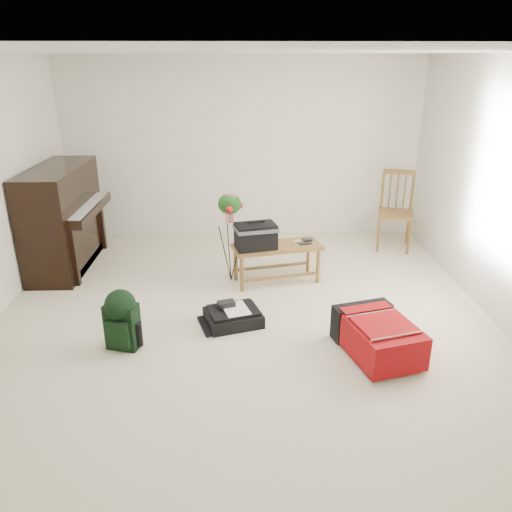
{
  "coord_description": "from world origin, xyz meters",
  "views": [
    {
      "loc": [
        0.01,
        -4.3,
        2.46
      ],
      "look_at": [
        0.14,
        0.35,
        0.6
      ],
      "focal_mm": 35.0,
      "sensor_mm": 36.0,
      "label": 1
    }
  ],
  "objects_px": {
    "bench": "(262,238)",
    "black_duffel": "(233,316)",
    "flower_stand": "(230,238)",
    "red_suitcase": "(376,333)",
    "dining_chair": "(395,211)",
    "green_backpack": "(121,317)",
    "piano": "(64,220)"
  },
  "relations": [
    {
      "from": "bench",
      "to": "black_duffel",
      "type": "bearing_deg",
      "value": -121.29
    },
    {
      "from": "black_duffel",
      "to": "flower_stand",
      "type": "xyz_separation_m",
      "value": [
        -0.04,
        1.03,
        0.45
      ]
    },
    {
      "from": "red_suitcase",
      "to": "black_duffel",
      "type": "bearing_deg",
      "value": 141.86
    },
    {
      "from": "bench",
      "to": "dining_chair",
      "type": "relative_size",
      "value": 1.02
    },
    {
      "from": "dining_chair",
      "to": "green_backpack",
      "type": "xyz_separation_m",
      "value": [
        -3.15,
        -2.5,
        -0.2
      ]
    },
    {
      "from": "dining_chair",
      "to": "black_duffel",
      "type": "relative_size",
      "value": 1.69
    },
    {
      "from": "black_duffel",
      "to": "bench",
      "type": "bearing_deg",
      "value": 54.72
    },
    {
      "from": "dining_chair",
      "to": "green_backpack",
      "type": "bearing_deg",
      "value": -125.99
    },
    {
      "from": "dining_chair",
      "to": "green_backpack",
      "type": "height_order",
      "value": "dining_chair"
    },
    {
      "from": "black_duffel",
      "to": "flower_stand",
      "type": "bearing_deg",
      "value": 74.99
    },
    {
      "from": "black_duffel",
      "to": "dining_chair",
      "type": "bearing_deg",
      "value": 26.66
    },
    {
      "from": "bench",
      "to": "green_backpack",
      "type": "height_order",
      "value": "bench"
    },
    {
      "from": "red_suitcase",
      "to": "flower_stand",
      "type": "distance_m",
      "value": 2.08
    },
    {
      "from": "flower_stand",
      "to": "bench",
      "type": "bearing_deg",
      "value": 5.96
    },
    {
      "from": "bench",
      "to": "piano",
      "type": "bearing_deg",
      "value": 153.25
    },
    {
      "from": "black_duffel",
      "to": "red_suitcase",
      "type": "bearing_deg",
      "value": -39.61
    },
    {
      "from": "piano",
      "to": "dining_chair",
      "type": "xyz_separation_m",
      "value": [
        4.26,
        0.54,
        -0.09
      ]
    },
    {
      "from": "piano",
      "to": "bench",
      "type": "height_order",
      "value": "piano"
    },
    {
      "from": "piano",
      "to": "red_suitcase",
      "type": "relative_size",
      "value": 1.65
    },
    {
      "from": "green_backpack",
      "to": "flower_stand",
      "type": "relative_size",
      "value": 0.52
    },
    {
      "from": "bench",
      "to": "flower_stand",
      "type": "height_order",
      "value": "flower_stand"
    },
    {
      "from": "dining_chair",
      "to": "green_backpack",
      "type": "relative_size",
      "value": 1.86
    },
    {
      "from": "bench",
      "to": "green_backpack",
      "type": "xyz_separation_m",
      "value": [
        -1.3,
        -1.38,
        -0.24
      ]
    },
    {
      "from": "black_duffel",
      "to": "flower_stand",
      "type": "relative_size",
      "value": 0.57
    },
    {
      "from": "piano",
      "to": "black_duffel",
      "type": "bearing_deg",
      "value": -36.53
    },
    {
      "from": "red_suitcase",
      "to": "piano",
      "type": "bearing_deg",
      "value": 132.62
    },
    {
      "from": "red_suitcase",
      "to": "dining_chair",
      "type": "bearing_deg",
      "value": 55.54
    },
    {
      "from": "green_backpack",
      "to": "red_suitcase",
      "type": "bearing_deg",
      "value": 12.83
    },
    {
      "from": "bench",
      "to": "dining_chair",
      "type": "xyz_separation_m",
      "value": [
        1.85,
        1.12,
        -0.03
      ]
    },
    {
      "from": "piano",
      "to": "red_suitcase",
      "type": "bearing_deg",
      "value": -31.61
    },
    {
      "from": "red_suitcase",
      "to": "flower_stand",
      "type": "relative_size",
      "value": 0.84
    },
    {
      "from": "black_duffel",
      "to": "flower_stand",
      "type": "distance_m",
      "value": 1.13
    }
  ]
}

